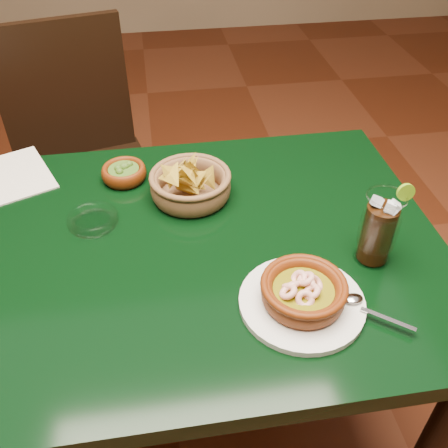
{
  "coord_description": "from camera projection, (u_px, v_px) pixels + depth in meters",
  "views": [
    {
      "loc": [
        0.02,
        -0.77,
        1.45
      ],
      "look_at": [
        0.14,
        -0.02,
        0.81
      ],
      "focal_mm": 40.0,
      "sensor_mm": 36.0,
      "label": 1
    }
  ],
  "objects": [
    {
      "name": "ground",
      "position": [
        178.0,
        428.0,
        1.52
      ],
      "size": [
        7.0,
        7.0,
        0.0
      ],
      "primitive_type": "plane",
      "color": "#471C0C",
      "rests_on": "ground"
    },
    {
      "name": "dining_chair",
      "position": [
        82.0,
        162.0,
        1.69
      ],
      "size": [
        0.53,
        0.53,
        0.96
      ],
      "color": "black",
      "rests_on": "ground"
    },
    {
      "name": "guacamole_ramekin",
      "position": [
        124.0,
        172.0,
        1.21
      ],
      "size": [
        0.13,
        0.13,
        0.04
      ],
      "color": "#511D06",
      "rests_on": "dining_table"
    },
    {
      "name": "glass_ashtray",
      "position": [
        93.0,
        220.0,
        1.08
      ],
      "size": [
        0.12,
        0.12,
        0.03
      ],
      "color": "white",
      "rests_on": "dining_table"
    },
    {
      "name": "shrimp_plate",
      "position": [
        303.0,
        294.0,
        0.89
      ],
      "size": [
        0.29,
        0.23,
        0.07
      ],
      "color": "silver",
      "rests_on": "dining_table"
    },
    {
      "name": "paper_menu",
      "position": [
        13.0,
        175.0,
        1.23
      ],
      "size": [
        0.23,
        0.26,
        0.0
      ],
      "color": "beige",
      "rests_on": "dining_table"
    },
    {
      "name": "dining_table",
      "position": [
        160.0,
        280.0,
        1.1
      ],
      "size": [
        1.2,
        0.8,
        0.75
      ],
      "color": "black",
      "rests_on": "ground"
    },
    {
      "name": "chip_basket",
      "position": [
        190.0,
        184.0,
        1.14
      ],
      "size": [
        0.22,
        0.22,
        0.14
      ],
      "color": "brown",
      "rests_on": "dining_table"
    },
    {
      "name": "cola_drink",
      "position": [
        379.0,
        229.0,
        0.96
      ],
      "size": [
        0.16,
        0.16,
        0.18
      ],
      "color": "white",
      "rests_on": "dining_table"
    }
  ]
}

